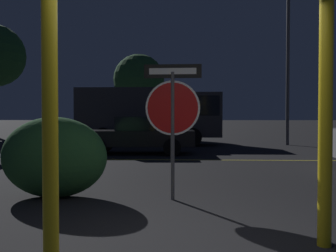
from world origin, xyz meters
name	(u,v)px	position (x,y,z in m)	size (l,w,h in m)	color
ground_plane	(194,252)	(0.00, 0.00, 0.00)	(260.00, 260.00, 0.00)	black
road_center_stripe	(187,160)	(0.00, 7.82, 0.00)	(37.50, 0.12, 0.01)	gold
stop_sign	(173,106)	(-0.28, 2.32, 1.50)	(0.92, 0.06, 2.17)	#4C4C51
yellow_pole_left	(50,104)	(-1.25, -0.50, 1.44)	(0.14, 0.14, 2.89)	yellow
yellow_pole_right	(326,77)	(1.35, 0.24, 1.74)	(0.14, 0.14, 3.49)	yellow
hedge_bush_1	(54,157)	(-2.24, 2.40, 0.67)	(1.75, 1.02, 1.33)	#285B2D
passing_car_2	(137,135)	(-1.78, 9.66, 0.67)	(4.23, 1.91, 1.33)	black
delivery_truck	(153,113)	(-1.59, 13.95, 1.50)	(6.65, 2.40, 2.64)	#2D2D33
street_lamp	(288,46)	(4.74, 14.10, 4.65)	(0.42, 0.42, 7.53)	#4C4C51
tree_0	(139,80)	(-2.95, 19.72, 3.62)	(3.19, 3.19, 5.24)	#422D1E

